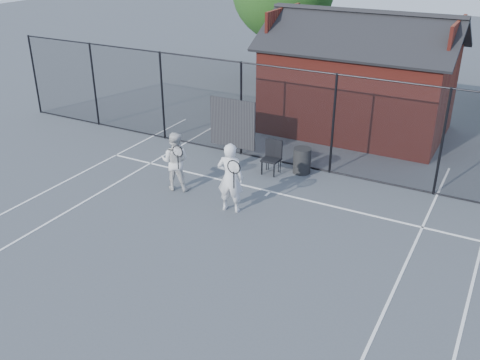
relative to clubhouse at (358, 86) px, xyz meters
The scene contains 9 objects.
ground 9.16m from the clubhouse, 93.18° to the right, with size 80.00×80.00×0.00m, color #494F53.
court_lines 10.46m from the clubhouse, 92.77° to the right, with size 11.02×18.00×0.01m.
fence 4.09m from the clubhouse, 101.37° to the right, with size 22.04×3.00×3.00m.
clubhouse is the anchor object (origin of this frame).
player_front 7.54m from the clubhouse, 97.24° to the right, with size 0.86×0.67×1.85m.
player_back 7.67m from the clubhouse, 112.35° to the right, with size 0.97×0.82×1.66m.
chair_left 5.13m from the clubhouse, 101.97° to the right, with size 0.46×0.48×0.97m, color black.
chair_right 5.12m from the clubhouse, 101.53° to the right, with size 0.48×0.50×1.00m, color black.
waste_bin 4.57m from the clubhouse, 93.08° to the right, with size 0.53×0.53×0.77m, color #262626.
Camera 1 is at (5.55, -9.04, 6.64)m, focal length 40.00 mm.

